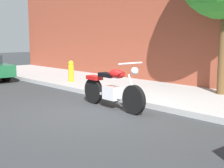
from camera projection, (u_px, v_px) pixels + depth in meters
ground_plane at (94, 113)px, 7.16m from camera, size 60.00×60.00×0.00m
sidewalk at (170, 95)px, 9.03m from camera, size 22.91×3.12×0.14m
motorcycle at (112, 89)px, 7.57m from camera, size 2.22×0.70×1.17m
fire_hydrant at (71, 73)px, 11.24m from camera, size 0.20×0.20×0.91m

